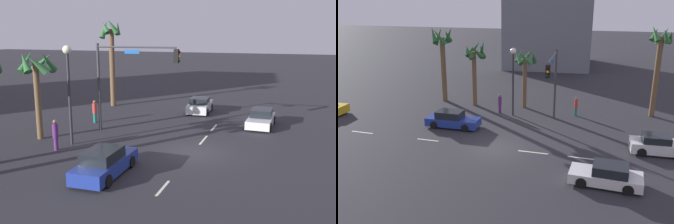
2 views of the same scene
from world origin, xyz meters
TOP-DOWN VIEW (x-y plane):
  - ground_plane at (0.00, 0.00)m, footprint 220.00×220.00m
  - lane_stripe_1 at (-11.78, 0.00)m, footprint 2.05×0.14m
  - lane_stripe_2 at (-5.70, 0.00)m, footprint 1.83×0.14m
  - lane_stripe_3 at (2.75, 0.00)m, footprint 2.20×0.14m
  - lane_stripe_4 at (6.28, 0.00)m, footprint 2.06×0.14m
  - car_0 at (-5.09, 3.34)m, footprint 4.61×1.89m
  - car_3 at (11.36, 2.34)m, footprint 4.00×2.08m
  - car_4 at (7.90, -3.36)m, footprint 4.31×2.05m
  - traffic_signal at (3.12, 5.88)m, footprint 0.51×6.24m
  - streetlamp at (-0.90, 7.95)m, footprint 0.56×0.56m
  - pedestrian_0 at (4.88, 9.47)m, footprint 0.44×0.44m
  - pedestrian_1 at (-2.29, 8.20)m, footprint 0.45×0.45m
  - palm_tree_0 at (-5.48, 10.19)m, footprint 2.45×2.57m
  - palm_tree_1 at (-9.41, 10.85)m, footprint 2.52×2.69m
  - palm_tree_2 at (11.84, 11.32)m, footprint 2.19×2.37m
  - palm_tree_3 at (-0.43, 10.68)m, footprint 2.47×2.51m
  - building_2 at (-2.27, 36.48)m, footprint 14.43×15.05m

SIDE VIEW (x-z plane):
  - ground_plane at x=0.00m, z-range 0.00..0.00m
  - lane_stripe_1 at x=-11.78m, z-range 0.00..0.01m
  - lane_stripe_2 at x=-5.70m, z-range 0.00..0.01m
  - lane_stripe_3 at x=2.75m, z-range 0.00..0.01m
  - lane_stripe_4 at x=6.28m, z-range 0.00..0.01m
  - car_4 at x=7.90m, z-range -0.06..1.29m
  - car_3 at x=11.36m, z-range -0.05..1.35m
  - car_0 at x=-5.09m, z-range -0.06..1.38m
  - pedestrian_0 at x=4.88m, z-range 0.06..1.90m
  - pedestrian_1 at x=-2.29m, z-range 0.06..2.01m
  - traffic_signal at x=3.12m, z-range 1.20..7.62m
  - streetlamp at x=-0.90m, z-range 1.26..7.67m
  - palm_tree_3 at x=-0.43m, z-range 1.52..7.61m
  - palm_tree_0 at x=-5.48m, z-range 1.55..8.25m
  - palm_tree_1 at x=-9.41m, z-range 1.48..9.49m
  - palm_tree_2 at x=11.84m, z-range 1.53..10.00m
  - building_2 at x=-2.27m, z-range 0.00..17.96m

